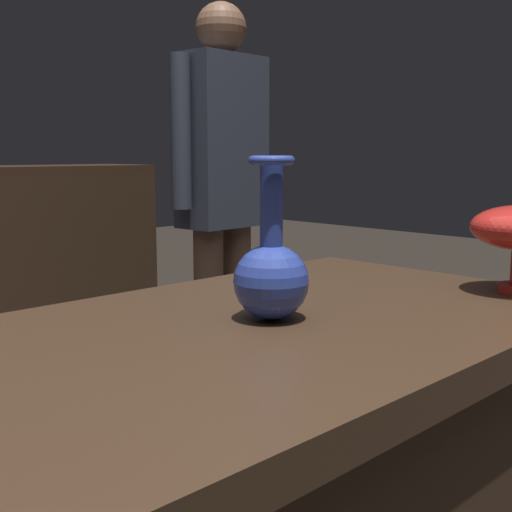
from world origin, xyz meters
name	(u,v)px	position (x,y,z in m)	size (l,w,h in m)	color
vase_centerpiece	(273,271)	(0.07, 0.00, 0.87)	(0.11, 0.11, 0.24)	#2D429E
visitor_near_right	(222,187)	(0.99, 1.16, 0.92)	(0.47, 0.20, 1.58)	brown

